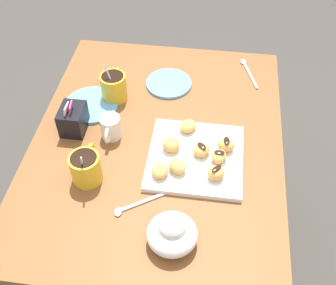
{
  "coord_description": "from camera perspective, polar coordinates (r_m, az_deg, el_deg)",
  "views": [
    {
      "loc": [
        -0.82,
        -0.14,
        1.62
      ],
      "look_at": [
        -0.02,
        -0.04,
        0.74
      ],
      "focal_mm": 44.39,
      "sensor_mm": 36.0,
      "label": 1
    }
  ],
  "objects": [
    {
      "name": "beignet_6",
      "position": [
        1.11,
        -1.11,
        -3.89
      ],
      "size": [
        0.05,
        0.05,
        0.03
      ],
      "primitive_type": "ellipsoid",
      "rotation": [
        0.0,
        0.0,
        1.53
      ],
      "color": "#DBA351",
      "rests_on": "pastry_plate_square"
    },
    {
      "name": "chocolate_drizzle_1",
      "position": [
        1.15,
        4.66,
        -0.46
      ],
      "size": [
        0.03,
        0.03,
        0.0
      ],
      "primitive_type": "ellipsoid",
      "rotation": [
        0.0,
        0.0,
        3.92
      ],
      "color": "black",
      "rests_on": "beignet_1"
    },
    {
      "name": "coffee_mug_mustard_left",
      "position": [
        1.12,
        -11.22,
        -3.31
      ],
      "size": [
        0.12,
        0.08,
        0.13
      ],
      "color": "gold",
      "rests_on": "dining_table"
    },
    {
      "name": "loose_spoon_by_plate",
      "position": [
        1.49,
        10.87,
        9.76
      ],
      "size": [
        0.16,
        0.06,
        0.01
      ],
      "color": "silver",
      "rests_on": "dining_table"
    },
    {
      "name": "chocolate_drizzle_2",
      "position": [
        1.16,
        8.07,
        0.26
      ],
      "size": [
        0.03,
        0.02,
        0.0
      ],
      "primitive_type": "ellipsoid",
      "rotation": [
        0.0,
        0.0,
        6.39
      ],
      "color": "black",
      "rests_on": "beignet_2"
    },
    {
      "name": "beignet_2",
      "position": [
        1.18,
        7.97,
        -0.36
      ],
      "size": [
        0.05,
        0.06,
        0.03
      ],
      "primitive_type": "ellipsoid",
      "rotation": [
        0.0,
        0.0,
        6.02
      ],
      "color": "#DBA351",
      "rests_on": "pastry_plate_square"
    },
    {
      "name": "saucer_sky_right",
      "position": [
        1.41,
        0.17,
        8.1
      ],
      "size": [
        0.15,
        0.15,
        0.01
      ],
      "primitive_type": "cylinder",
      "color": "#66A8DB",
      "rests_on": "dining_table"
    },
    {
      "name": "beignet_1",
      "position": [
        1.16,
        4.6,
        -1.04
      ],
      "size": [
        0.06,
        0.06,
        0.03
      ],
      "primitive_type": "ellipsoid",
      "rotation": [
        0.0,
        0.0,
        4.14
      ],
      "color": "#DBA351",
      "rests_on": "pastry_plate_square"
    },
    {
      "name": "pastry_plate_square",
      "position": [
        1.17,
        3.78,
        -2.06
      ],
      "size": [
        0.26,
        0.26,
        0.02
      ],
      "primitive_type": "cube",
      "color": "white",
      "rests_on": "dining_table"
    },
    {
      "name": "beignet_0",
      "position": [
        1.15,
        7.02,
        -1.91
      ],
      "size": [
        0.06,
        0.05,
        0.03
      ],
      "primitive_type": "ellipsoid",
      "rotation": [
        0.0,
        0.0,
        4.4
      ],
      "color": "#DBA351",
      "rests_on": "pastry_plate_square"
    },
    {
      "name": "beignet_3",
      "position": [
        1.17,
        0.46,
        -0.27
      ],
      "size": [
        0.05,
        0.05,
        0.04
      ],
      "primitive_type": "ellipsoid",
      "rotation": [
        0.0,
        0.0,
        1.61
      ],
      "color": "#DBA351",
      "rests_on": "pastry_plate_square"
    },
    {
      "name": "beignet_4",
      "position": [
        1.12,
        1.3,
        -3.26
      ],
      "size": [
        0.07,
        0.07,
        0.03
      ],
      "primitive_type": "ellipsoid",
      "rotation": [
        0.0,
        0.0,
        2.2
      ],
      "color": "#DBA351",
      "rests_on": "pastry_plate_square"
    },
    {
      "name": "beignet_7",
      "position": [
        1.11,
        6.61,
        -4.19
      ],
      "size": [
        0.06,
        0.06,
        0.04
      ],
      "primitive_type": "ellipsoid",
      "rotation": [
        0.0,
        0.0,
        2.44
      ],
      "color": "#DBA351",
      "rests_on": "pastry_plate_square"
    },
    {
      "name": "ice_cream_bowl",
      "position": [
        0.99,
        0.57,
        -12.3
      ],
      "size": [
        0.12,
        0.12,
        0.09
      ],
      "color": "white",
      "rests_on": "dining_table"
    },
    {
      "name": "dining_table",
      "position": [
        1.33,
        -1.38,
        -3.88
      ],
      "size": [
        0.95,
        0.73,
        0.72
      ],
      "color": "brown",
      "rests_on": "ground_plane"
    },
    {
      "name": "saucer_sky_left",
      "position": [
        1.35,
        -10.47,
        5.09
      ],
      "size": [
        0.17,
        0.17,
        0.01
      ],
      "primitive_type": "cylinder",
      "color": "#66A8DB",
      "rests_on": "dining_table"
    },
    {
      "name": "loose_spoon_near_saucer",
      "position": [
        1.08,
        -4.46,
        -8.58
      ],
      "size": [
        0.1,
        0.14,
        0.01
      ],
      "color": "silver",
      "rests_on": "dining_table"
    },
    {
      "name": "ground_plane",
      "position": [
        1.82,
        -1.04,
        -15.29
      ],
      "size": [
        8.0,
        8.0,
        0.0
      ],
      "primitive_type": "plane",
      "color": "#423D38"
    },
    {
      "name": "sugar_caddy",
      "position": [
        1.26,
        -12.91,
        3.15
      ],
      "size": [
        0.09,
        0.07,
        0.11
      ],
      "color": "black",
      "rests_on": "dining_table"
    },
    {
      "name": "coffee_mug_mustard_right",
      "position": [
        1.34,
        -7.46,
        7.72
      ],
      "size": [
        0.12,
        0.08,
        0.14
      ],
      "color": "gold",
      "rests_on": "dining_table"
    },
    {
      "name": "beignet_5",
      "position": [
        1.22,
        2.78,
        2.26
      ],
      "size": [
        0.07,
        0.07,
        0.03
      ],
      "primitive_type": "ellipsoid",
      "rotation": [
        0.0,
        0.0,
        2.56
      ],
      "color": "#DBA351",
      "rests_on": "pastry_plate_square"
    },
    {
      "name": "cream_pitcher_white",
      "position": [
        1.22,
        -7.85,
        2.33
      ],
      "size": [
        0.1,
        0.06,
        0.07
      ],
      "color": "white",
      "rests_on": "dining_table"
    },
    {
      "name": "chocolate_drizzle_7",
      "position": [
        1.09,
        6.69,
        -3.55
      ],
      "size": [
        0.03,
        0.03,
        0.0
      ],
      "primitive_type": "ellipsoid",
      "rotation": [
        0.0,
        0.0,
        2.45
      ],
      "color": "black",
      "rests_on": "beignet_7"
    },
    {
      "name": "chocolate_drizzle_0",
      "position": [
        1.14,
        7.1,
        -1.35
      ],
      "size": [
        0.02,
        0.03,
        0.0
      ],
      "primitive_type": "ellipsoid",
      "rotation": [
        0.0,
        0.0,
        4.65
      ],
      "color": "black",
      "rests_on": "beignet_0"
    }
  ]
}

